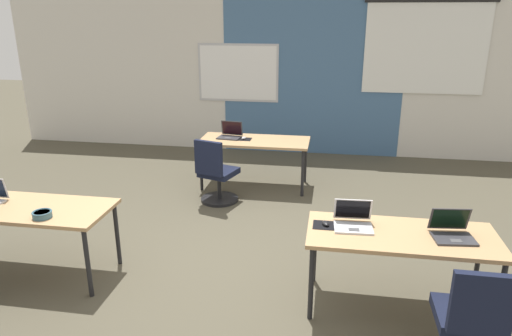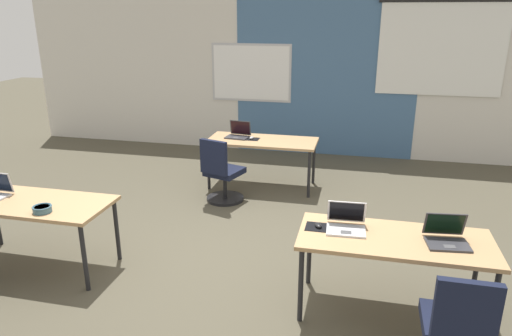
{
  "view_description": "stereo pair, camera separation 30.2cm",
  "coord_description": "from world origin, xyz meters",
  "px_view_note": "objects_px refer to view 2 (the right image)",
  "views": [
    {
      "loc": [
        1.11,
        -4.33,
        2.51
      ],
      "look_at": [
        0.32,
        0.42,
        0.89
      ],
      "focal_mm": 32.76,
      "sensor_mm": 36.0,
      "label": 1
    },
    {
      "loc": [
        1.41,
        -4.28,
        2.51
      ],
      "look_at": [
        0.32,
        0.42,
        0.89
      ],
      "focal_mm": 32.76,
      "sensor_mm": 36.0,
      "label": 2
    }
  ],
  "objects_px": {
    "mouse_far_left": "(252,138)",
    "mouse_near_right_inner": "(318,225)",
    "laptop_near_right_inner": "(346,224)",
    "desk_near_left": "(31,207)",
    "desk_far_center": "(262,144)",
    "chair_far_left": "(222,176)",
    "chair_near_right_end": "(455,336)",
    "desk_near_right": "(394,244)",
    "laptop_far_left": "(238,134)",
    "laptop_near_right_end": "(447,237)",
    "snack_bowl": "(42,209)"
  },
  "relations": [
    {
      "from": "chair_far_left",
      "to": "laptop_near_right_inner",
      "type": "height_order",
      "value": "laptop_near_right_inner"
    },
    {
      "from": "chair_far_left",
      "to": "snack_bowl",
      "type": "height_order",
      "value": "chair_far_left"
    },
    {
      "from": "desk_near_right",
      "to": "desk_far_center",
      "type": "xyz_separation_m",
      "value": [
        -1.75,
        2.8,
        0.0
      ]
    },
    {
      "from": "laptop_far_left",
      "to": "mouse_near_right_inner",
      "type": "distance_m",
      "value": 3.19
    },
    {
      "from": "desk_far_center",
      "to": "laptop_near_right_end",
      "type": "xyz_separation_m",
      "value": [
        2.15,
        -2.8,
        0.11
      ]
    },
    {
      "from": "mouse_far_left",
      "to": "mouse_near_right_inner",
      "type": "relative_size",
      "value": 0.98
    },
    {
      "from": "mouse_far_left",
      "to": "mouse_near_right_inner",
      "type": "bearing_deg",
      "value": -65.35
    },
    {
      "from": "desk_near_left",
      "to": "desk_far_center",
      "type": "height_order",
      "value": "same"
    },
    {
      "from": "laptop_near_right_inner",
      "to": "mouse_near_right_inner",
      "type": "bearing_deg",
      "value": -177.93
    },
    {
      "from": "laptop_near_right_inner",
      "to": "desk_far_center",
      "type": "bearing_deg",
      "value": 113.2
    },
    {
      "from": "desk_near_left",
      "to": "laptop_near_right_end",
      "type": "relative_size",
      "value": 4.42
    },
    {
      "from": "chair_far_left",
      "to": "mouse_near_right_inner",
      "type": "distance_m",
      "value": 2.55
    },
    {
      "from": "chair_near_right_end",
      "to": "mouse_near_right_inner",
      "type": "xyz_separation_m",
      "value": [
        -1.04,
        0.79,
        0.36
      ]
    },
    {
      "from": "snack_bowl",
      "to": "chair_far_left",
      "type": "bearing_deg",
      "value": 65.2
    },
    {
      "from": "desk_near_right",
      "to": "snack_bowl",
      "type": "relative_size",
      "value": 9.01
    },
    {
      "from": "chair_far_left",
      "to": "mouse_far_left",
      "type": "bearing_deg",
      "value": -91.23
    },
    {
      "from": "laptop_near_right_inner",
      "to": "chair_far_left",
      "type": "bearing_deg",
      "value": 128.11
    },
    {
      "from": "chair_near_right_end",
      "to": "chair_far_left",
      "type": "xyz_separation_m",
      "value": [
        -2.55,
        2.82,
        0.0
      ]
    },
    {
      "from": "laptop_far_left",
      "to": "snack_bowl",
      "type": "xyz_separation_m",
      "value": [
        -1.08,
        -3.08,
        -0.02
      ]
    },
    {
      "from": "desk_far_center",
      "to": "mouse_near_right_inner",
      "type": "xyz_separation_m",
      "value": [
        1.1,
        -2.75,
        0.08
      ]
    },
    {
      "from": "laptop_near_right_inner",
      "to": "snack_bowl",
      "type": "bearing_deg",
      "value": -177.28
    },
    {
      "from": "desk_near_right",
      "to": "snack_bowl",
      "type": "distance_m",
      "value": 3.22
    },
    {
      "from": "laptop_near_right_end",
      "to": "laptop_near_right_inner",
      "type": "height_order",
      "value": "same"
    },
    {
      "from": "desk_near_left",
      "to": "desk_far_center",
      "type": "distance_m",
      "value": 3.3
    },
    {
      "from": "desk_near_right",
      "to": "laptop_far_left",
      "type": "bearing_deg",
      "value": 126.58
    },
    {
      "from": "desk_far_center",
      "to": "chair_far_left",
      "type": "distance_m",
      "value": 0.88
    },
    {
      "from": "desk_near_left",
      "to": "chair_near_right_end",
      "type": "relative_size",
      "value": 1.74
    },
    {
      "from": "mouse_far_left",
      "to": "chair_far_left",
      "type": "bearing_deg",
      "value": -108.53
    },
    {
      "from": "laptop_near_right_end",
      "to": "laptop_far_left",
      "type": "xyz_separation_m",
      "value": [
        -2.53,
        2.87,
        0.0
      ]
    },
    {
      "from": "mouse_far_left",
      "to": "laptop_near_right_inner",
      "type": "xyz_separation_m",
      "value": [
        1.5,
        -2.73,
        0.03
      ]
    },
    {
      "from": "chair_near_right_end",
      "to": "mouse_near_right_inner",
      "type": "distance_m",
      "value": 1.36
    },
    {
      "from": "desk_near_right",
      "to": "chair_far_left",
      "type": "distance_m",
      "value": 3.01
    },
    {
      "from": "chair_near_right_end",
      "to": "mouse_far_left",
      "type": "bearing_deg",
      "value": -56.47
    },
    {
      "from": "desk_far_center",
      "to": "chair_near_right_end",
      "type": "height_order",
      "value": "chair_near_right_end"
    },
    {
      "from": "laptop_near_right_end",
      "to": "snack_bowl",
      "type": "bearing_deg",
      "value": 176.67
    },
    {
      "from": "desk_near_left",
      "to": "desk_near_right",
      "type": "bearing_deg",
      "value": 0.0
    },
    {
      "from": "chair_near_right_end",
      "to": "mouse_near_right_inner",
      "type": "bearing_deg",
      "value": -36.81
    },
    {
      "from": "mouse_far_left",
      "to": "snack_bowl",
      "type": "xyz_separation_m",
      "value": [
        -1.3,
        -3.01,
        0.01
      ]
    },
    {
      "from": "desk_near_left",
      "to": "laptop_near_right_end",
      "type": "xyz_separation_m",
      "value": [
        3.9,
        0.0,
        0.11
      ]
    },
    {
      "from": "laptop_near_right_end",
      "to": "chair_near_right_end",
      "type": "xyz_separation_m",
      "value": [
        -0.0,
        -0.74,
        -0.39
      ]
    },
    {
      "from": "laptop_far_left",
      "to": "mouse_near_right_inner",
      "type": "xyz_separation_m",
      "value": [
        1.49,
        -2.82,
        -0.03
      ]
    },
    {
      "from": "mouse_near_right_inner",
      "to": "chair_near_right_end",
      "type": "bearing_deg",
      "value": -37.31
    },
    {
      "from": "snack_bowl",
      "to": "mouse_near_right_inner",
      "type": "bearing_deg",
      "value": 5.77
    },
    {
      "from": "desk_near_right",
      "to": "laptop_near_right_end",
      "type": "xyz_separation_m",
      "value": [
        0.4,
        0.0,
        0.11
      ]
    },
    {
      "from": "desk_near_right",
      "to": "laptop_near_right_end",
      "type": "relative_size",
      "value": 4.42
    },
    {
      "from": "laptop_near_right_end",
      "to": "mouse_far_left",
      "type": "height_order",
      "value": "laptop_near_right_end"
    },
    {
      "from": "laptop_near_right_end",
      "to": "chair_far_left",
      "type": "xyz_separation_m",
      "value": [
        -2.55,
        2.07,
        -0.39
      ]
    },
    {
      "from": "chair_far_left",
      "to": "chair_near_right_end",
      "type": "bearing_deg",
      "value": 149.47
    },
    {
      "from": "desk_far_center",
      "to": "mouse_far_left",
      "type": "xyz_separation_m",
      "value": [
        -0.16,
        0.01,
        0.08
      ]
    },
    {
      "from": "chair_far_left",
      "to": "desk_far_center",
      "type": "bearing_deg",
      "value": -101.94
    }
  ]
}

